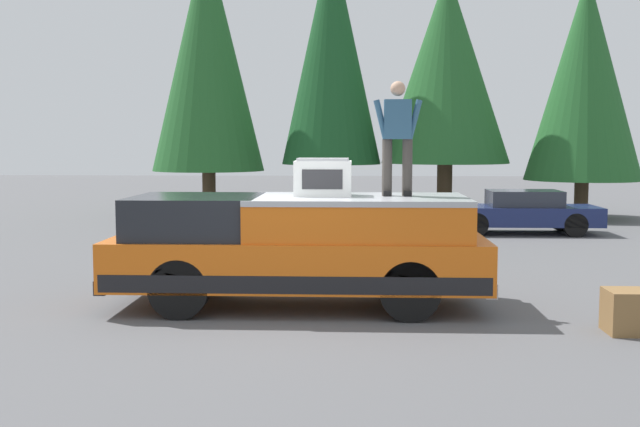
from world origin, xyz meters
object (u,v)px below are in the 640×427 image
compressor_unit (323,177)px  parked_car_navy (521,212)px  pickup_truck (299,249)px  person_on_truck_bed (397,135)px  wooden_crate (628,312)px

compressor_unit → parked_car_navy: (9.34, -4.92, -1.35)m
pickup_truck → person_on_truck_bed: bearing=-82.9°
pickup_truck → wooden_crate: pickup_truck is taller
pickup_truck → person_on_truck_bed: person_on_truck_bed is taller
pickup_truck → parked_car_navy: pickup_truck is taller
pickup_truck → parked_car_navy: 10.85m
compressor_unit → wooden_crate: 4.58m
compressor_unit → pickup_truck: bearing=110.7°
pickup_truck → wooden_crate: bearing=-108.1°
compressor_unit → person_on_truck_bed: size_ratio=0.50×
parked_car_navy → wooden_crate: bearing=175.1°
person_on_truck_bed → pickup_truck: bearing=97.1°
person_on_truck_bed → parked_car_navy: bearing=-22.4°
compressor_unit → wooden_crate: size_ratio=1.50×
pickup_truck → person_on_truck_bed: size_ratio=3.28×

